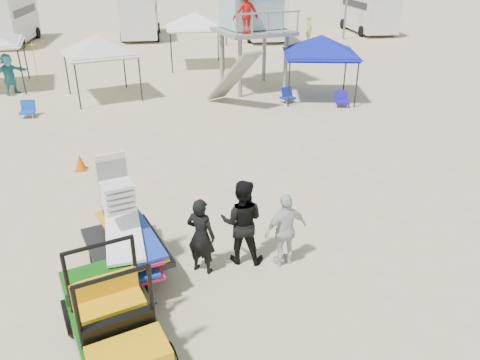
{
  "coord_description": "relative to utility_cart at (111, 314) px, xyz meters",
  "views": [
    {
      "loc": [
        -0.82,
        -6.18,
        5.81
      ],
      "look_at": [
        0.5,
        3.0,
        1.3
      ],
      "focal_mm": 35.0,
      "sensor_mm": 36.0,
      "label": 1
    }
  ],
  "objects": [
    {
      "name": "ground",
      "position": [
        1.99,
        0.43,
        -0.85
      ],
      "size": [
        140.0,
        140.0,
        0.0
      ],
      "primitive_type": "plane",
      "color": "beige",
      "rests_on": "ground"
    },
    {
      "name": "utility_cart",
      "position": [
        0.0,
        0.0,
        0.0
      ],
      "size": [
        1.91,
        2.65,
        1.82
      ],
      "color": "#0F530D",
      "rests_on": "ground"
    },
    {
      "name": "surf_trailer",
      "position": [
        0.0,
        2.33,
        0.05
      ],
      "size": [
        1.98,
        2.7,
        2.19
      ],
      "color": "black",
      "rests_on": "ground"
    },
    {
      "name": "man_left",
      "position": [
        1.52,
        2.03,
        -0.03
      ],
      "size": [
        0.71,
        0.64,
        1.63
      ],
      "primitive_type": "imported",
      "rotation": [
        0.0,
        0.0,
        2.62
      ],
      "color": "black",
      "rests_on": "ground"
    },
    {
      "name": "man_mid",
      "position": [
        2.37,
        2.28,
        0.07
      ],
      "size": [
        1.04,
        0.9,
        1.84
      ],
      "primitive_type": "imported",
      "rotation": [
        0.0,
        0.0,
        2.89
      ],
      "color": "black",
      "rests_on": "ground"
    },
    {
      "name": "man_right",
      "position": [
        3.22,
        2.03,
        -0.04
      ],
      "size": [
        1.01,
        0.66,
        1.6
      ],
      "primitive_type": "imported",
      "rotation": [
        0.0,
        0.0,
        3.45
      ],
      "color": "silver",
      "rests_on": "ground"
    },
    {
      "name": "lifeguard_tower",
      "position": [
        4.8,
        16.01,
        2.8
      ],
      "size": [
        3.74,
        3.74,
        4.89
      ],
      "color": "gray",
      "rests_on": "ground"
    },
    {
      "name": "canopy_blue",
      "position": [
        7.49,
        13.9,
        1.72
      ],
      "size": [
        3.4,
        3.4,
        3.12
      ],
      "color": "black",
      "rests_on": "ground"
    },
    {
      "name": "canopy_white_a",
      "position": [
        -1.88,
        15.29,
        1.74
      ],
      "size": [
        3.52,
        3.52,
        3.13
      ],
      "color": "black",
      "rests_on": "ground"
    },
    {
      "name": "canopy_white_c",
      "position": [
        2.55,
        21.03,
        1.95
      ],
      "size": [
        2.96,
        2.96,
        3.34
      ],
      "color": "black",
      "rests_on": "ground"
    },
    {
      "name": "umbrella_b",
      "position": [
        -5.56,
        18.82,
        0.11
      ],
      "size": [
        2.43,
        2.46,
        1.9
      ],
      "primitive_type": "imported",
      "rotation": [
        0.0,
        0.0,
        0.18
      ],
      "color": "yellow",
      "rests_on": "ground"
    },
    {
      "name": "cone_near",
      "position": [
        -1.71,
        7.43,
        -0.6
      ],
      "size": [
        0.34,
        0.34,
        0.5
      ],
      "primitive_type": "cone",
      "color": "#EE5B07",
      "rests_on": "ground"
    },
    {
      "name": "beach_chair_a",
      "position": [
        -4.56,
        12.94,
        -0.53
      ],
      "size": [
        0.54,
        0.58,
        0.64
      ],
      "color": "#1046B4",
      "rests_on": "ground"
    },
    {
      "name": "beach_chair_b",
      "position": [
        5.99,
        13.44,
        -0.53
      ],
      "size": [
        0.7,
        0.78,
        0.64
      ],
      "color": "#0E23A1",
      "rests_on": "ground"
    },
    {
      "name": "beach_chair_c",
      "position": [
        8.1,
        12.53,
        -0.53
      ],
      "size": [
        0.66,
        0.71,
        0.64
      ],
      "color": "#190FAB",
      "rests_on": "ground"
    },
    {
      "name": "rv_far_left",
      "position": [
        -10.01,
        30.42,
        0.95
      ],
      "size": [
        2.64,
        6.8,
        3.25
      ],
      "color": "silver",
      "rests_on": "ground"
    },
    {
      "name": "rv_mid_left",
      "position": [
        -1.01,
        31.92,
        0.95
      ],
      "size": [
        2.65,
        6.5,
        3.25
      ],
      "color": "silver",
      "rests_on": "ground"
    },
    {
      "name": "rv_mid_right",
      "position": [
        7.99,
        30.42,
        0.95
      ],
      "size": [
        2.64,
        7.0,
        3.25
      ],
      "color": "silver",
      "rests_on": "ground"
    },
    {
      "name": "rv_far_right",
      "position": [
        16.99,
        31.92,
        0.95
      ],
      "size": [
        2.64,
        6.6,
        3.25
      ],
      "color": "silver",
      "rests_on": "ground"
    },
    {
      "name": "distant_beachgoers",
      "position": [
        -2.03,
        19.29,
        0.07
      ],
      "size": [
        18.25,
        12.8,
        1.83
      ],
      "color": "#B5C249",
      "rests_on": "ground"
    }
  ]
}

